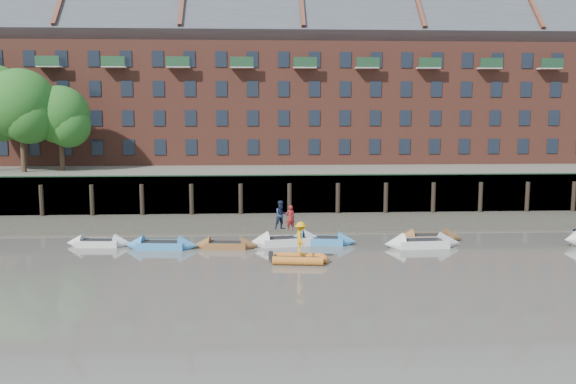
{
  "coord_description": "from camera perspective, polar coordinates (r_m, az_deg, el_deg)",
  "views": [
    {
      "loc": [
        -4.75,
        -27.67,
        8.52
      ],
      "look_at": [
        -2.64,
        12.0,
        3.2
      ],
      "focal_mm": 38.0,
      "sensor_mm": 36.0,
      "label": 1
    }
  ],
  "objects": [
    {
      "name": "ground",
      "position": [
        29.34,
        6.5,
        -9.3
      ],
      "size": [
        220.0,
        220.0,
        0.0
      ],
      "primitive_type": "plane",
      "color": "#5D574F",
      "rests_on": "ground"
    },
    {
      "name": "foreshore",
      "position": [
        46.7,
        2.85,
        -2.89
      ],
      "size": [
        110.0,
        8.0,
        0.5
      ],
      "primitive_type": "cube",
      "color": "#3D382F",
      "rests_on": "ground"
    },
    {
      "name": "mud_band",
      "position": [
        43.38,
        3.31,
        -3.71
      ],
      "size": [
        110.0,
        1.6,
        0.1
      ],
      "primitive_type": "cube",
      "color": "#4C4336",
      "rests_on": "ground"
    },
    {
      "name": "river_wall",
      "position": [
        50.75,
        2.36,
        -0.22
      ],
      "size": [
        110.0,
        1.23,
        3.3
      ],
      "color": "#2D2A26",
      "rests_on": "ground"
    },
    {
      "name": "bank_terrace",
      "position": [
        64.22,
        1.22,
        1.44
      ],
      "size": [
        110.0,
        28.0,
        3.2
      ],
      "primitive_type": "cube",
      "color": "#5E594D",
      "rests_on": "ground"
    },
    {
      "name": "apartment_terrace",
      "position": [
        64.98,
        1.18,
        11.42
      ],
      "size": [
        80.6,
        15.56,
        20.98
      ],
      "color": "brown",
      "rests_on": "bank_terrace"
    },
    {
      "name": "tree_cluster",
      "position": [
        58.84,
        -24.03,
        7.45
      ],
      "size": [
        11.76,
        7.74,
        9.4
      ],
      "color": "#3A281C",
      "rests_on": "bank_terrace"
    },
    {
      "name": "rowboat_0",
      "position": [
        40.49,
        -17.29,
        -4.56
      ],
      "size": [
        4.18,
        1.53,
        1.19
      ],
      "rotation": [
        0.0,
        0.0,
        -0.08
      ],
      "color": "silver",
      "rests_on": "ground"
    },
    {
      "name": "rowboat_1",
      "position": [
        38.76,
        -11.77,
        -4.88
      ],
      "size": [
        4.59,
        1.69,
        1.3
      ],
      "rotation": [
        0.0,
        0.0,
        -0.09
      ],
      "color": "#3A84C3",
      "rests_on": "ground"
    },
    {
      "name": "rowboat_2",
      "position": [
        38.28,
        -5.83,
        -4.96
      ],
      "size": [
        4.08,
        1.52,
        1.16
      ],
      "rotation": [
        0.0,
        0.0,
        -0.09
      ],
      "color": "brown",
      "rests_on": "ground"
    },
    {
      "name": "rowboat_3",
      "position": [
        39.02,
        -0.15,
        -4.61
      ],
      "size": [
        5.03,
        2.27,
        1.41
      ],
      "rotation": [
        0.0,
        0.0,
        0.18
      ],
      "color": "silver",
      "rests_on": "ground"
    },
    {
      "name": "rowboat_4",
      "position": [
        39.31,
        3.05,
        -4.55
      ],
      "size": [
        4.7,
        2.04,
        1.32
      ],
      "rotation": [
        0.0,
        0.0,
        -0.16
      ],
      "color": "#3A84C3",
      "rests_on": "ground"
    },
    {
      "name": "rowboat_5",
      "position": [
        39.3,
        12.44,
        -4.7
      ],
      "size": [
        4.92,
        1.68,
        1.41
      ],
      "rotation": [
        0.0,
        0.0,
        0.06
      ],
      "color": "silver",
      "rests_on": "ground"
    },
    {
      "name": "rowboat_6",
      "position": [
        41.1,
        13.05,
        -4.21
      ],
      "size": [
        4.53,
        1.46,
        1.3
      ],
      "rotation": [
        0.0,
        0.0,
        0.04
      ],
      "color": "brown",
      "rests_on": "ground"
    },
    {
      "name": "rib_tender",
      "position": [
        34.49,
        1.21,
        -6.27
      ],
      "size": [
        3.17,
        1.84,
        0.54
      ],
      "rotation": [
        0.0,
        0.0,
        -0.14
      ],
      "color": "#C86C22",
      "rests_on": "ground"
    },
    {
      "name": "person_rower_a",
      "position": [
        38.73,
        0.21,
        -2.43
      ],
      "size": [
        0.66,
        0.5,
        1.62
      ],
      "primitive_type": "imported",
      "rotation": [
        0.0,
        0.0,
        3.35
      ],
      "color": "maroon",
      "rests_on": "rowboat_3"
    },
    {
      "name": "person_rower_b",
      "position": [
        38.98,
        -0.63,
        -2.17
      ],
      "size": [
        1.1,
        0.99,
        1.87
      ],
      "primitive_type": "imported",
      "rotation": [
        0.0,
        0.0,
        0.37
      ],
      "color": "#19233F",
      "rests_on": "rowboat_3"
    },
    {
      "name": "person_rib_crew",
      "position": [
        34.3,
        1.21,
        -4.31
      ],
      "size": [
        0.71,
        1.2,
        1.84
      ],
      "primitive_type": "imported",
      "rotation": [
        0.0,
        0.0,
        1.59
      ],
      "color": "orange",
      "rests_on": "rib_tender"
    }
  ]
}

